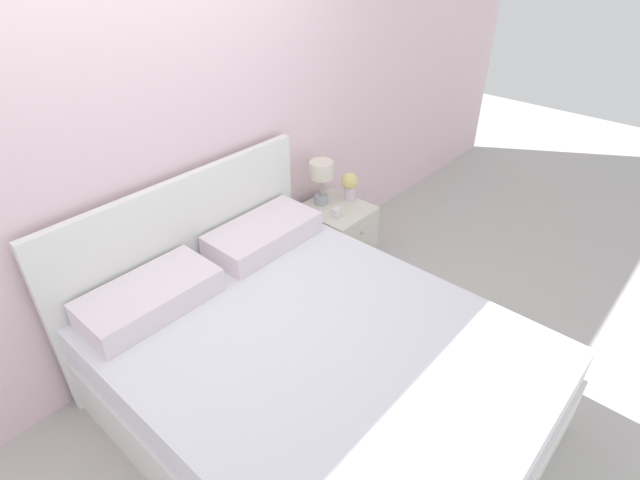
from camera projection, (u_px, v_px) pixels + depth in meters
ground_plane at (200, 326)px, 3.34m from camera, size 12.00×12.00×0.00m
wall_back at (159, 140)px, 2.67m from camera, size 8.00×0.06×2.60m
bed at (308, 369)px, 2.63m from camera, size 1.72×2.13×1.10m
nightstand at (336, 238)px, 3.75m from camera, size 0.43×0.49×0.53m
table_lamp at (321, 175)px, 3.54m from camera, size 0.17×0.17×0.33m
flower_vase at (350, 185)px, 3.65m from camera, size 0.13×0.13×0.21m
alarm_clock at (336, 213)px, 3.48m from camera, size 0.07×0.04×0.07m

